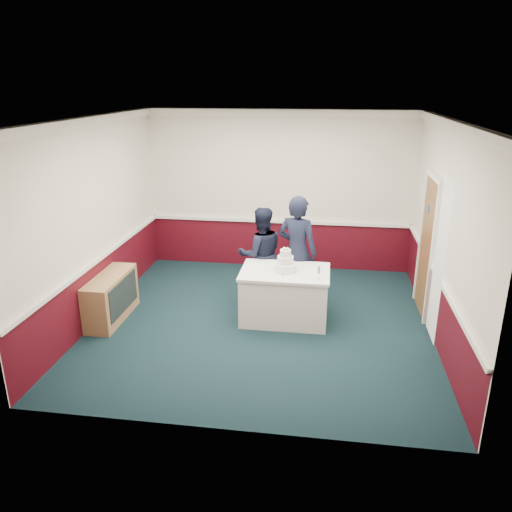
# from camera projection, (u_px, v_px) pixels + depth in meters

# --- Properties ---
(ground) EXTENTS (5.00, 5.00, 0.00)m
(ground) POSITION_uv_depth(u_px,v_px,m) (261.00, 322.00, 7.57)
(ground) COLOR #12272C
(ground) RESTS_ON ground
(room_shell) EXTENTS (5.00, 5.00, 3.00)m
(room_shell) POSITION_uv_depth(u_px,v_px,m) (272.00, 187.00, 7.48)
(room_shell) COLOR silver
(room_shell) RESTS_ON ground
(sideboard) EXTENTS (0.41, 1.20, 0.70)m
(sideboard) POSITION_uv_depth(u_px,v_px,m) (111.00, 297.00, 7.59)
(sideboard) COLOR tan
(sideboard) RESTS_ON ground
(cake_table) EXTENTS (1.32, 0.92, 0.79)m
(cake_table) POSITION_uv_depth(u_px,v_px,m) (285.00, 295.00, 7.56)
(cake_table) COLOR white
(cake_table) RESTS_ON ground
(wedding_cake) EXTENTS (0.35, 0.35, 0.36)m
(wedding_cake) POSITION_uv_depth(u_px,v_px,m) (285.00, 264.00, 7.40)
(wedding_cake) COLOR white
(wedding_cake) RESTS_ON cake_table
(cake_knife) EXTENTS (0.08, 0.21, 0.00)m
(cake_knife) POSITION_uv_depth(u_px,v_px,m) (282.00, 275.00, 7.25)
(cake_knife) COLOR silver
(cake_knife) RESTS_ON cake_table
(champagne_flute) EXTENTS (0.05, 0.05, 0.21)m
(champagne_flute) POSITION_uv_depth(u_px,v_px,m) (319.00, 270.00, 7.06)
(champagne_flute) COLOR silver
(champagne_flute) RESTS_ON cake_table
(person_man) EXTENTS (0.92, 0.82, 1.58)m
(person_man) POSITION_uv_depth(u_px,v_px,m) (261.00, 254.00, 8.15)
(person_man) COLOR black
(person_man) RESTS_ON ground
(person_woman) EXTENTS (0.76, 0.62, 1.81)m
(person_woman) POSITION_uv_depth(u_px,v_px,m) (297.00, 251.00, 7.93)
(person_woman) COLOR black
(person_woman) RESTS_ON ground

